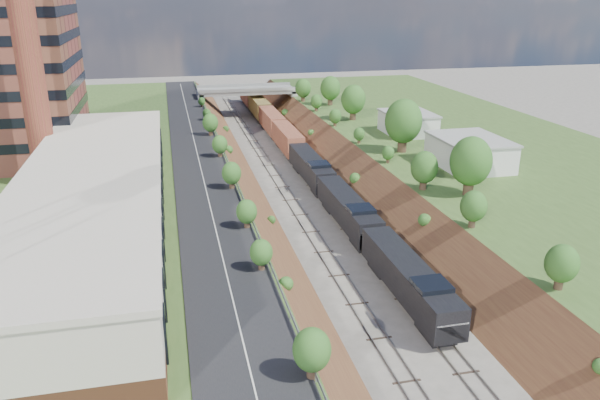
# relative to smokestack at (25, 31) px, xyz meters

# --- Properties ---
(platform_left) EXTENTS (44.00, 180.00, 5.00)m
(platform_left) POSITION_rel_smokestack_xyz_m (3.00, 4.00, -22.50)
(platform_left) COLOR #385523
(platform_left) RESTS_ON ground
(platform_right) EXTENTS (44.00, 180.00, 5.00)m
(platform_right) POSITION_rel_smokestack_xyz_m (69.00, 4.00, -22.50)
(platform_right) COLOR #385523
(platform_right) RESTS_ON ground
(embankment_left) EXTENTS (10.00, 180.00, 10.00)m
(embankment_left) POSITION_rel_smokestack_xyz_m (25.00, 4.00, -25.00)
(embankment_left) COLOR brown
(embankment_left) RESTS_ON ground
(embankment_right) EXTENTS (10.00, 180.00, 10.00)m
(embankment_right) POSITION_rel_smokestack_xyz_m (47.00, 4.00, -25.00)
(embankment_right) COLOR brown
(embankment_right) RESTS_ON ground
(rail_left_track) EXTENTS (1.58, 180.00, 0.18)m
(rail_left_track) POSITION_rel_smokestack_xyz_m (33.40, 4.00, -24.91)
(rail_left_track) COLOR gray
(rail_left_track) RESTS_ON ground
(rail_right_track) EXTENTS (1.58, 180.00, 0.18)m
(rail_right_track) POSITION_rel_smokestack_xyz_m (38.60, 4.00, -24.91)
(rail_right_track) COLOR gray
(rail_right_track) RESTS_ON ground
(road) EXTENTS (8.00, 180.00, 0.10)m
(road) POSITION_rel_smokestack_xyz_m (20.50, 4.00, -19.95)
(road) COLOR black
(road) RESTS_ON platform_left
(guardrail) EXTENTS (0.10, 171.00, 0.70)m
(guardrail) POSITION_rel_smokestack_xyz_m (24.60, 3.80, -19.45)
(guardrail) COLOR #99999E
(guardrail) RESTS_ON platform_left
(commercial_building) EXTENTS (14.30, 62.30, 7.00)m
(commercial_building) POSITION_rel_smokestack_xyz_m (8.00, -18.00, -16.49)
(commercial_building) COLOR brown
(commercial_building) RESTS_ON platform_left
(smokestack) EXTENTS (3.20, 3.20, 40.00)m
(smokestack) POSITION_rel_smokestack_xyz_m (0.00, 0.00, 0.00)
(smokestack) COLOR brown
(smokestack) RESTS_ON platform_left
(overpass) EXTENTS (24.50, 8.30, 7.40)m
(overpass) POSITION_rel_smokestack_xyz_m (36.00, 66.00, -20.08)
(overpass) COLOR gray
(overpass) RESTS_ON ground
(white_building_near) EXTENTS (9.00, 12.00, 4.00)m
(white_building_near) POSITION_rel_smokestack_xyz_m (59.50, -4.00, -18.00)
(white_building_near) COLOR silver
(white_building_near) RESTS_ON platform_right
(white_building_far) EXTENTS (8.00, 10.00, 3.60)m
(white_building_far) POSITION_rel_smokestack_xyz_m (59.00, 18.00, -18.20)
(white_building_far) COLOR silver
(white_building_far) RESTS_ON platform_right
(tree_right_large) EXTENTS (5.25, 5.25, 7.61)m
(tree_right_large) POSITION_rel_smokestack_xyz_m (53.00, -16.00, -15.62)
(tree_right_large) COLOR #473323
(tree_right_large) RESTS_ON platform_right
(tree_left_crest) EXTENTS (2.45, 2.45, 3.55)m
(tree_left_crest) POSITION_rel_smokestack_xyz_m (24.20, -36.00, -17.96)
(tree_left_crest) COLOR #473323
(tree_left_crest) RESTS_ON platform_left
(freight_train) EXTENTS (3.22, 129.19, 4.76)m
(freight_train) POSITION_rel_smokestack_xyz_m (38.60, 25.65, -22.32)
(freight_train) COLOR black
(freight_train) RESTS_ON ground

